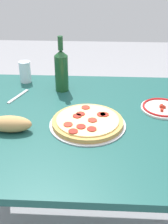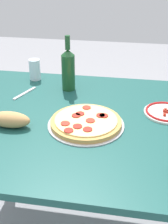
{
  "view_description": "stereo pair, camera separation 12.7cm",
  "coord_description": "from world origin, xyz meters",
  "px_view_note": "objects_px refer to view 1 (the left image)",
  "views": [
    {
      "loc": [
        0.06,
        -1.11,
        1.39
      ],
      "look_at": [
        0.0,
        0.0,
        0.77
      ],
      "focal_mm": 46.19,
      "sensor_mm": 36.0,
      "label": 1
    },
    {
      "loc": [
        0.18,
        -1.09,
        1.39
      ],
      "look_at": [
        0.0,
        0.0,
        0.77
      ],
      "focal_mm": 46.19,
      "sensor_mm": 36.0,
      "label": 2
    }
  ],
  "objects_px": {
    "side_plate_near": "(162,108)",
    "dining_table": "(84,139)",
    "water_glass": "(25,72)",
    "bread_loaf": "(10,124)",
    "pepperoni_pizza": "(88,122)",
    "wine_bottle": "(61,70)"
  },
  "relations": [
    {
      "from": "wine_bottle",
      "to": "bread_loaf",
      "type": "xyz_separation_m",
      "value": [
        -0.16,
        -0.41,
        -0.08
      ]
    },
    {
      "from": "dining_table",
      "to": "side_plate_near",
      "type": "bearing_deg",
      "value": 15.12
    },
    {
      "from": "pepperoni_pizza",
      "to": "water_glass",
      "type": "relative_size",
      "value": 2.76
    },
    {
      "from": "pepperoni_pizza",
      "to": "side_plate_near",
      "type": "relative_size",
      "value": 1.65
    },
    {
      "from": "water_glass",
      "to": "side_plate_near",
      "type": "bearing_deg",
      "value": -22.59
    },
    {
      "from": "pepperoni_pizza",
      "to": "water_glass",
      "type": "distance_m",
      "value": 0.59
    },
    {
      "from": "bread_loaf",
      "to": "side_plate_near",
      "type": "bearing_deg",
      "value": 18.52
    },
    {
      "from": "dining_table",
      "to": "bread_loaf",
      "type": "height_order",
      "value": "bread_loaf"
    },
    {
      "from": "water_glass",
      "to": "pepperoni_pizza",
      "type": "bearing_deg",
      "value": -50.79
    },
    {
      "from": "water_glass",
      "to": "bread_loaf",
      "type": "xyz_separation_m",
      "value": [
        0.06,
        -0.52,
        -0.03
      ]
    },
    {
      "from": "water_glass",
      "to": "dining_table",
      "type": "bearing_deg",
      "value": -48.29
    },
    {
      "from": "pepperoni_pizza",
      "to": "wine_bottle",
      "type": "relative_size",
      "value": 1.13
    },
    {
      "from": "water_glass",
      "to": "side_plate_near",
      "type": "height_order",
      "value": "water_glass"
    },
    {
      "from": "side_plate_near",
      "to": "dining_table",
      "type": "bearing_deg",
      "value": -164.88
    },
    {
      "from": "dining_table",
      "to": "wine_bottle",
      "type": "bearing_deg",
      "value": 114.4
    },
    {
      "from": "water_glass",
      "to": "side_plate_near",
      "type": "relative_size",
      "value": 0.6
    },
    {
      "from": "water_glass",
      "to": "wine_bottle",
      "type": "bearing_deg",
      "value": -25.16
    },
    {
      "from": "pepperoni_pizza",
      "to": "dining_table",
      "type": "bearing_deg",
      "value": 107.22
    },
    {
      "from": "dining_table",
      "to": "water_glass",
      "type": "bearing_deg",
      "value": 131.71
    },
    {
      "from": "dining_table",
      "to": "water_glass",
      "type": "height_order",
      "value": "water_glass"
    },
    {
      "from": "dining_table",
      "to": "bread_loaf",
      "type": "distance_m",
      "value": 0.35
    },
    {
      "from": "dining_table",
      "to": "bread_loaf",
      "type": "xyz_separation_m",
      "value": [
        -0.3,
        -0.12,
        0.15
      ]
    }
  ]
}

